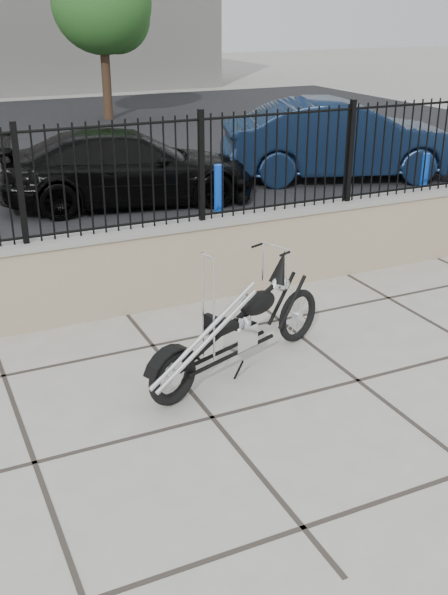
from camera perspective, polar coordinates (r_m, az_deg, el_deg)
ground_plane at (r=6.03m, az=-0.97°, el=-9.82°), size 90.00×90.00×0.00m
retaining_wall at (r=7.93m, az=-8.42°, el=2.12°), size 14.00×0.36×0.96m
iron_fence at (r=7.62m, az=-8.89°, el=9.74°), size 14.00×0.08×1.20m
chopper_motorcycle at (r=6.45m, az=1.13°, el=-0.94°), size 2.17×1.13×1.30m
car_black at (r=12.46m, az=-7.92°, el=10.52°), size 4.63×2.46×1.28m
car_blue at (r=14.40m, az=9.62°, el=12.64°), size 5.00×3.08×1.56m
bollard_b at (r=10.29m, az=-0.43°, el=7.72°), size 0.18×0.18×1.14m
bollard_c at (r=12.24m, az=16.03°, el=8.98°), size 0.14×0.14×1.00m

